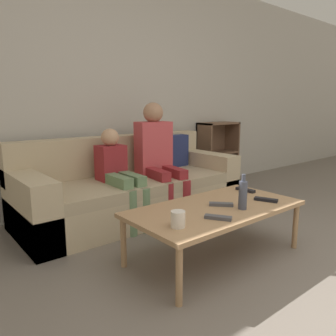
{
  "coord_description": "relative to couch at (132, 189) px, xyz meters",
  "views": [
    {
      "loc": [
        -1.81,
        -0.33,
        1.09
      ],
      "look_at": [
        -0.12,
        1.75,
        0.57
      ],
      "focal_mm": 35.0,
      "sensor_mm": 36.0,
      "label": 1
    }
  ],
  "objects": [
    {
      "name": "cup_near",
      "position": [
        -0.52,
        -1.29,
        0.17
      ],
      "size": [
        0.09,
        0.09,
        0.1
      ],
      "color": "silver",
      "rests_on": "coffee_table"
    },
    {
      "name": "bottle",
      "position": [
        0.05,
        -1.32,
        0.22
      ],
      "size": [
        0.06,
        0.06,
        0.25
      ],
      "color": "#424756",
      "rests_on": "coffee_table"
    },
    {
      "name": "tv_remote_1",
      "position": [
        0.45,
        -1.03,
        0.13
      ],
      "size": [
        0.05,
        0.17,
        0.02
      ],
      "rotation": [
        0.0,
        0.0,
        0.02
      ],
      "color": "black",
      "rests_on": "coffee_table"
    },
    {
      "name": "wall_back",
      "position": [
        0.09,
        0.53,
        1.04
      ],
      "size": [
        12.0,
        0.06,
        2.6
      ],
      "color": "#B7B2A8",
      "rests_on": "ground_plane"
    },
    {
      "name": "tv_remote_2",
      "position": [
        0.34,
        -1.31,
        0.13
      ],
      "size": [
        0.11,
        0.18,
        0.02
      ],
      "rotation": [
        0.0,
        0.0,
        0.38
      ],
      "color": "black",
      "rests_on": "coffee_table"
    },
    {
      "name": "person_child",
      "position": [
        -0.23,
        -0.13,
        0.23
      ],
      "size": [
        0.25,
        0.61,
        0.88
      ],
      "rotation": [
        0.0,
        0.0,
        -0.01
      ],
      "color": "#66845B",
      "rests_on": "ground_plane"
    },
    {
      "name": "tv_remote_0",
      "position": [
        -0.23,
        -1.35,
        0.13
      ],
      "size": [
        0.13,
        0.17,
        0.02
      ],
      "rotation": [
        0.0,
        0.0,
        0.55
      ],
      "color": "#47474C",
      "rests_on": "coffee_table"
    },
    {
      "name": "tv_remote_3",
      "position": [
        -0.01,
        -1.18,
        0.13
      ],
      "size": [
        0.15,
        0.16,
        0.02
      ],
      "rotation": [
        0.0,
        0.0,
        0.75
      ],
      "color": "#47474C",
      "rests_on": "coffee_table"
    },
    {
      "name": "coffee_table",
      "position": [
        -0.05,
        -1.16,
        0.09
      ],
      "size": [
        1.26,
        0.65,
        0.38
      ],
      "color": "#A87F56",
      "rests_on": "ground_plane"
    },
    {
      "name": "couch",
      "position": [
        0.0,
        0.0,
        0.0
      ],
      "size": [
        2.19,
        0.87,
        0.78
      ],
      "color": "tan",
      "rests_on": "ground_plane"
    },
    {
      "name": "bookshelf",
      "position": [
        1.62,
        0.37,
        0.06
      ],
      "size": [
        0.58,
        0.28,
        0.86
      ],
      "color": "brown",
      "rests_on": "ground_plane"
    },
    {
      "name": "person_adult",
      "position": [
        0.25,
        -0.08,
        0.37
      ],
      "size": [
        0.4,
        0.64,
        1.11
      ],
      "rotation": [
        0.0,
        0.0,
        -0.14
      ],
      "color": "maroon",
      "rests_on": "ground_plane"
    }
  ]
}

